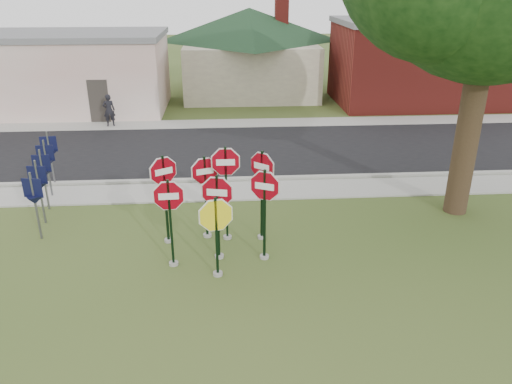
{
  "coord_description": "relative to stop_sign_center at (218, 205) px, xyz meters",
  "views": [
    {
      "loc": [
        0.23,
        -10.39,
        6.76
      ],
      "look_at": [
        1.07,
        2.0,
        1.47
      ],
      "focal_mm": 35.0,
      "sensor_mm": 36.0,
      "label": 1
    }
  ],
  "objects": [
    {
      "name": "stop_sign_back_left",
      "position": [
        -0.34,
        1.2,
        0.04
      ],
      "size": [
        0.99,
        0.35,
        2.52
      ],
      "color": "gray",
      "rests_on": "ground"
    },
    {
      "name": "building_brick",
      "position": [
        11.96,
        17.4,
        0.89
      ],
      "size": [
        10.2,
        6.2,
        4.75
      ],
      "color": "maroon",
      "rests_on": "ground"
    },
    {
      "name": "building_stucco",
      "position": [
        -9.03,
        16.9,
        0.64
      ],
      "size": [
        12.2,
        6.2,
        4.2
      ],
      "color": "silver",
      "rests_on": "ground"
    },
    {
      "name": "stop_sign_center",
      "position": [
        0.0,
        0.0,
        0.0
      ],
      "size": [
        1.11,
        0.26,
        2.44
      ],
      "color": "gray",
      "rests_on": "ground"
    },
    {
      "name": "route_sign_row",
      "position": [
        -5.44,
        3.4,
        -0.29
      ],
      "size": [
        1.43,
        4.63,
        2.0
      ],
      "color": "#59595E",
      "rests_on": "ground"
    },
    {
      "name": "ground",
      "position": [
        -0.04,
        -1.1,
        -1.51
      ],
      "size": [
        120.0,
        120.0,
        0.0
      ],
      "primitive_type": "plane",
      "color": "#39501E",
      "rests_on": "ground"
    },
    {
      "name": "stop_sign_back_right",
      "position": [
        0.23,
        1.04,
        0.29
      ],
      "size": [
        1.09,
        0.24,
        2.84
      ],
      "color": "gray",
      "rests_on": "ground"
    },
    {
      "name": "sidewalk_far",
      "position": [
        -0.04,
        13.2,
        -1.48
      ],
      "size": [
        60.0,
        1.6,
        0.06
      ],
      "primitive_type": "cube",
      "color": "gray",
      "rests_on": "ground"
    },
    {
      "name": "stop_sign_far_right",
      "position": [
        1.2,
        0.99,
        0.19
      ],
      "size": [
        0.82,
        0.72,
        2.71
      ],
      "color": "gray",
      "rests_on": "ground"
    },
    {
      "name": "building_house",
      "position": [
        1.97,
        20.9,
        2.14
      ],
      "size": [
        11.6,
        11.6,
        6.2
      ],
      "color": "beige",
      "rests_on": "ground"
    },
    {
      "name": "stop_sign_yellow",
      "position": [
        -0.04,
        -0.86,
        -0.18
      ],
      "size": [
        1.13,
        0.26,
        2.22
      ],
      "color": "gray",
      "rests_on": "ground"
    },
    {
      "name": "road",
      "position": [
        -0.04,
        8.9,
        -1.49
      ],
      "size": [
        60.0,
        7.0,
        0.04
      ],
      "primitive_type": "cube",
      "color": "black",
      "rests_on": "ground"
    },
    {
      "name": "stop_sign_far_left",
      "position": [
        -1.42,
        0.96,
        0.14
      ],
      "size": [
        0.92,
        0.58,
        2.65
      ],
      "color": "gray",
      "rests_on": "ground"
    },
    {
      "name": "stop_sign_left",
      "position": [
        -1.17,
        -0.29,
        0.01
      ],
      "size": [
        1.06,
        0.24,
        2.47
      ],
      "color": "gray",
      "rests_on": "ground"
    },
    {
      "name": "sidewalk_near",
      "position": [
        -0.04,
        4.4,
        -1.48
      ],
      "size": [
        60.0,
        1.6,
        0.06
      ],
      "primitive_type": "cube",
      "color": "gray",
      "rests_on": "ground"
    },
    {
      "name": "curb",
      "position": [
        -0.04,
        5.4,
        -1.44
      ],
      "size": [
        60.0,
        0.2,
        0.14
      ],
      "primitive_type": "cube",
      "color": "gray",
      "rests_on": "ground"
    },
    {
      "name": "pedestrian",
      "position": [
        -5.4,
        13.08,
        -0.66
      ],
      "size": [
        0.64,
        0.49,
        1.59
      ],
      "primitive_type": "imported",
      "rotation": [
        0.0,
        0.0,
        3.35
      ],
      "color": "black",
      "rests_on": "sidewalk_far"
    },
    {
      "name": "stop_sign_right",
      "position": [
        1.19,
        -0.11,
        0.11
      ],
      "size": [
        0.99,
        0.47,
        2.6
      ],
      "color": "gray",
      "rests_on": "ground"
    }
  ]
}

